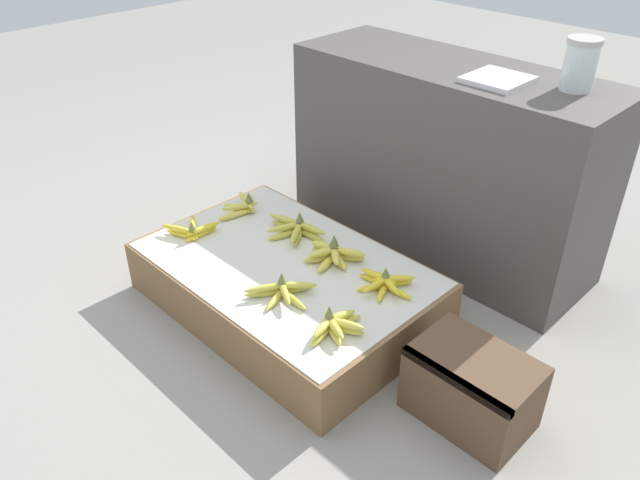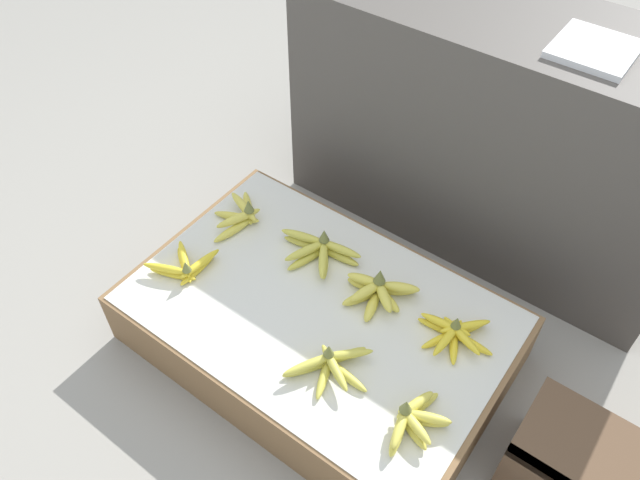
% 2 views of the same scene
% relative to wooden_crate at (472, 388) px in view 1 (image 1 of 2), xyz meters
% --- Properties ---
extents(ground_plane, '(10.00, 10.00, 0.00)m').
position_rel_wooden_crate_xyz_m(ground_plane, '(-0.80, -0.03, -0.12)').
color(ground_plane, gray).
extents(display_platform, '(1.08, 0.71, 0.20)m').
position_rel_wooden_crate_xyz_m(display_platform, '(-0.80, -0.03, -0.02)').
color(display_platform, olive).
rests_on(display_platform, ground_plane).
extents(back_vendor_table, '(1.31, 0.46, 0.80)m').
position_rel_wooden_crate_xyz_m(back_vendor_table, '(-0.67, 0.75, 0.28)').
color(back_vendor_table, '#4C4742').
rests_on(back_vendor_table, ground_plane).
extents(wooden_crate, '(0.37, 0.24, 0.24)m').
position_rel_wooden_crate_xyz_m(wooden_crate, '(0.00, 0.00, 0.00)').
color(wooden_crate, brown).
rests_on(wooden_crate, ground_plane).
extents(banana_bunch_front_left, '(0.16, 0.19, 0.08)m').
position_rel_wooden_crate_xyz_m(banana_bunch_front_left, '(-1.20, -0.16, 0.11)').
color(banana_bunch_front_left, yellow).
rests_on(banana_bunch_front_left, display_platform).
extents(banana_bunch_front_midright, '(0.21, 0.22, 0.09)m').
position_rel_wooden_crate_xyz_m(banana_bunch_front_midright, '(-0.66, -0.18, 0.11)').
color(banana_bunch_front_midright, gold).
rests_on(banana_bunch_front_midright, display_platform).
extents(banana_bunch_front_right, '(0.14, 0.22, 0.09)m').
position_rel_wooden_crate_xyz_m(banana_bunch_front_right, '(-0.40, -0.18, 0.11)').
color(banana_bunch_front_right, '#DBCC4C').
rests_on(banana_bunch_front_right, display_platform).
extents(banana_bunch_middle_left, '(0.16, 0.24, 0.10)m').
position_rel_wooden_crate_xyz_m(banana_bunch_middle_left, '(-1.21, 0.10, 0.11)').
color(banana_bunch_middle_left, '#DBCC4C').
rests_on(banana_bunch_middle_left, display_platform).
extents(banana_bunch_middle_midleft, '(0.27, 0.17, 0.10)m').
position_rel_wooden_crate_xyz_m(banana_bunch_middle_midleft, '(-0.92, 0.12, 0.11)').
color(banana_bunch_middle_midleft, gold).
rests_on(banana_bunch_middle_midleft, display_platform).
extents(banana_bunch_middle_midright, '(0.21, 0.20, 0.11)m').
position_rel_wooden_crate_xyz_m(banana_bunch_middle_midright, '(-0.68, 0.10, 0.12)').
color(banana_bunch_middle_midright, '#DBCC4C').
rests_on(banana_bunch_middle_midright, display_platform).
extents(banana_bunch_middle_right, '(0.22, 0.20, 0.08)m').
position_rel_wooden_crate_xyz_m(banana_bunch_middle_right, '(-0.44, 0.11, 0.11)').
color(banana_bunch_middle_right, yellow).
rests_on(banana_bunch_middle_right, display_platform).
extents(glass_jar, '(0.12, 0.12, 0.17)m').
position_rel_wooden_crate_xyz_m(glass_jar, '(-0.22, 0.80, 0.77)').
color(glass_jar, silver).
rests_on(glass_jar, back_vendor_table).
extents(foam_tray_white, '(0.20, 0.21, 0.02)m').
position_rel_wooden_crate_xyz_m(foam_tray_white, '(-0.45, 0.69, 0.69)').
color(foam_tray_white, white).
rests_on(foam_tray_white, back_vendor_table).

